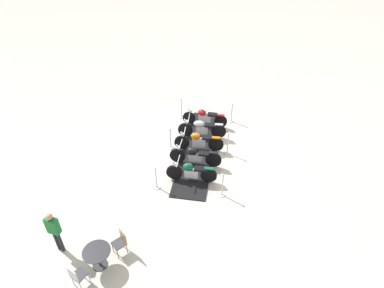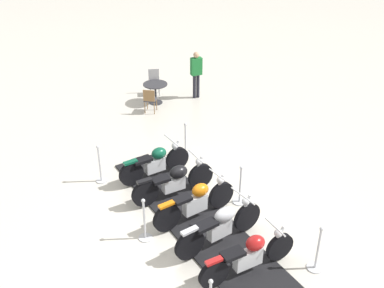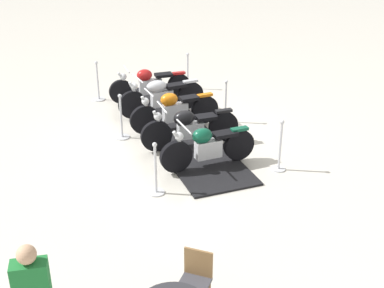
{
  "view_description": "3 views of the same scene",
  "coord_description": "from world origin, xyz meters",
  "px_view_note": "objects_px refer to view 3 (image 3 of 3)",
  "views": [
    {
      "loc": [
        11.02,
        -4.97,
        9.55
      ],
      "look_at": [
        0.66,
        -0.62,
        1.0
      ],
      "focal_mm": 30.81,
      "sensor_mm": 36.0,
      "label": 1
    },
    {
      "loc": [
        -3.95,
        7.99,
        7.22
      ],
      "look_at": [
        0.91,
        -1.66,
        1.01
      ],
      "focal_mm": 43.77,
      "sensor_mm": 36.0,
      "label": 2
    },
    {
      "loc": [
        7.23,
        -8.9,
        5.08
      ],
      "look_at": [
        1.58,
        -1.42,
        0.6
      ],
      "focal_mm": 48.01,
      "sensor_mm": 36.0,
      "label": 3
    }
  ],
  "objects_px": {
    "stanchion_right_rear": "(156,177)",
    "motorcycle_copper": "(174,110)",
    "motorcycle_forest": "(207,146)",
    "motorcycle_chrome": "(161,95)",
    "motorcycle_black": "(189,126)",
    "stanchion_left_rear": "(280,152)",
    "motorcycle_maroon": "(149,84)",
    "stanchion_right_front": "(98,88)",
    "stanchion_right_mid": "(122,125)",
    "stanchion_left_front": "(188,76)",
    "stanchion_left_mid": "(226,108)",
    "cafe_chair_near_table": "(196,278)"
  },
  "relations": [
    {
      "from": "motorcycle_forest",
      "to": "stanchion_right_mid",
      "type": "height_order",
      "value": "stanchion_right_mid"
    },
    {
      "from": "motorcycle_black",
      "to": "stanchion_right_front",
      "type": "bearing_deg",
      "value": -69.52
    },
    {
      "from": "stanchion_right_front",
      "to": "stanchion_right_rear",
      "type": "bearing_deg",
      "value": -32.11
    },
    {
      "from": "stanchion_left_mid",
      "to": "motorcycle_copper",
      "type": "bearing_deg",
      "value": -122.03
    },
    {
      "from": "motorcycle_maroon",
      "to": "motorcycle_copper",
      "type": "bearing_deg",
      "value": 92.45
    },
    {
      "from": "stanchion_left_mid",
      "to": "cafe_chair_near_table",
      "type": "xyz_separation_m",
      "value": [
        3.31,
        -5.69,
        0.15
      ]
    },
    {
      "from": "motorcycle_chrome",
      "to": "motorcycle_copper",
      "type": "height_order",
      "value": "motorcycle_chrome"
    },
    {
      "from": "motorcycle_black",
      "to": "motorcycle_copper",
      "type": "bearing_deg",
      "value": -88.82
    },
    {
      "from": "motorcycle_maroon",
      "to": "cafe_chair_near_table",
      "type": "distance_m",
      "value": 8.09
    },
    {
      "from": "motorcycle_forest",
      "to": "stanchion_right_rear",
      "type": "bearing_deg",
      "value": 23.82
    },
    {
      "from": "motorcycle_maroon",
      "to": "stanchion_right_front",
      "type": "height_order",
      "value": "stanchion_right_front"
    },
    {
      "from": "motorcycle_black",
      "to": "stanchion_right_rear",
      "type": "xyz_separation_m",
      "value": [
        0.72,
        -1.98,
        -0.16
      ]
    },
    {
      "from": "motorcycle_maroon",
      "to": "stanchion_right_mid",
      "type": "bearing_deg",
      "value": 60.57
    },
    {
      "from": "motorcycle_copper",
      "to": "motorcycle_forest",
      "type": "xyz_separation_m",
      "value": [
        1.77,
        -1.1,
        -0.02
      ]
    },
    {
      "from": "motorcycle_forest",
      "to": "stanchion_left_mid",
      "type": "xyz_separation_m",
      "value": [
        -1.05,
        2.25,
        -0.13
      ]
    },
    {
      "from": "motorcycle_forest",
      "to": "stanchion_right_rear",
      "type": "distance_m",
      "value": 1.45
    },
    {
      "from": "motorcycle_chrome",
      "to": "motorcycle_black",
      "type": "height_order",
      "value": "motorcycle_chrome"
    },
    {
      "from": "motorcycle_copper",
      "to": "stanchion_left_front",
      "type": "distance_m",
      "value": 3.03
    },
    {
      "from": "motorcycle_chrome",
      "to": "stanchion_left_mid",
      "type": "distance_m",
      "value": 1.72
    },
    {
      "from": "motorcycle_black",
      "to": "stanchion_left_rear",
      "type": "relative_size",
      "value": 1.76
    },
    {
      "from": "motorcycle_forest",
      "to": "stanchion_right_front",
      "type": "distance_m",
      "value": 4.97
    },
    {
      "from": "motorcycle_black",
      "to": "motorcycle_chrome",
      "type": "bearing_deg",
      "value": -88.64
    },
    {
      "from": "motorcycle_maroon",
      "to": "stanchion_right_mid",
      "type": "xyz_separation_m",
      "value": [
        1.08,
        -2.2,
        -0.18
      ]
    },
    {
      "from": "motorcycle_chrome",
      "to": "stanchion_left_mid",
      "type": "xyz_separation_m",
      "value": [
        1.6,
        0.6,
        -0.17
      ]
    },
    {
      "from": "motorcycle_chrome",
      "to": "stanchion_right_rear",
      "type": "height_order",
      "value": "motorcycle_chrome"
    },
    {
      "from": "motorcycle_maroon",
      "to": "stanchion_left_front",
      "type": "bearing_deg",
      "value": -153.15
    },
    {
      "from": "stanchion_right_rear",
      "to": "motorcycle_copper",
      "type": "bearing_deg",
      "value": 122.29
    },
    {
      "from": "motorcycle_copper",
      "to": "cafe_chair_near_table",
      "type": "relative_size",
      "value": 2.29
    },
    {
      "from": "stanchion_left_front",
      "to": "motorcycle_forest",
      "type": "bearing_deg",
      "value": -47.87
    },
    {
      "from": "motorcycle_maroon",
      "to": "motorcycle_black",
      "type": "distance_m",
      "value": 3.13
    },
    {
      "from": "motorcycle_forest",
      "to": "motorcycle_chrome",
      "type": "bearing_deg",
      "value": -91.51
    },
    {
      "from": "motorcycle_chrome",
      "to": "cafe_chair_near_table",
      "type": "distance_m",
      "value": 7.07
    },
    {
      "from": "stanchion_right_mid",
      "to": "stanchion_right_rear",
      "type": "distance_m",
      "value": 2.71
    },
    {
      "from": "stanchion_left_rear",
      "to": "stanchion_left_front",
      "type": "distance_m",
      "value": 5.41
    },
    {
      "from": "motorcycle_maroon",
      "to": "motorcycle_copper",
      "type": "distance_m",
      "value": 2.09
    },
    {
      "from": "motorcycle_chrome",
      "to": "stanchion_right_mid",
      "type": "height_order",
      "value": "motorcycle_chrome"
    },
    {
      "from": "stanchion_left_rear",
      "to": "cafe_chair_near_table",
      "type": "bearing_deg",
      "value": -76.56
    },
    {
      "from": "motorcycle_maroon",
      "to": "stanchion_right_front",
      "type": "distance_m",
      "value": 1.44
    },
    {
      "from": "motorcycle_copper",
      "to": "motorcycle_black",
      "type": "height_order",
      "value": "motorcycle_black"
    },
    {
      "from": "motorcycle_copper",
      "to": "stanchion_left_rear",
      "type": "height_order",
      "value": "stanchion_left_rear"
    },
    {
      "from": "motorcycle_copper",
      "to": "stanchion_right_mid",
      "type": "height_order",
      "value": "stanchion_right_mid"
    },
    {
      "from": "motorcycle_chrome",
      "to": "stanchion_right_rear",
      "type": "xyz_separation_m",
      "value": [
        2.48,
        -3.09,
        -0.19
      ]
    },
    {
      "from": "stanchion_right_mid",
      "to": "stanchion_left_rear",
      "type": "bearing_deg",
      "value": 12.36
    },
    {
      "from": "stanchion_right_rear",
      "to": "stanchion_left_mid",
      "type": "relative_size",
      "value": 0.97
    },
    {
      "from": "stanchion_left_front",
      "to": "stanchion_left_mid",
      "type": "bearing_deg",
      "value": -32.11
    },
    {
      "from": "motorcycle_maroon",
      "to": "motorcycle_chrome",
      "type": "xyz_separation_m",
      "value": [
        0.89,
        -0.55,
        0.03
      ]
    },
    {
      "from": "motorcycle_copper",
      "to": "stanchion_left_mid",
      "type": "relative_size",
      "value": 1.85
    },
    {
      "from": "stanchion_right_mid",
      "to": "motorcycle_chrome",
      "type": "bearing_deg",
      "value": 96.64
    },
    {
      "from": "motorcycle_black",
      "to": "stanchion_left_rear",
      "type": "xyz_separation_m",
      "value": [
        2.14,
        0.27,
        -0.12
      ]
    },
    {
      "from": "stanchion_left_mid",
      "to": "motorcycle_maroon",
      "type": "bearing_deg",
      "value": -178.93
    }
  ]
}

